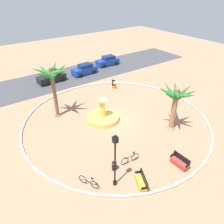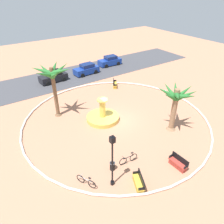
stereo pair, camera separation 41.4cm
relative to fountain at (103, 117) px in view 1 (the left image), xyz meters
The scene contains 16 objects.
ground_plane 1.46m from the fountain, 37.32° to the right, with size 80.00×80.00×0.00m, color tan.
plaza_curb 1.44m from the fountain, 37.32° to the right, with size 19.59×19.59×0.20m, color silver.
street_asphalt 13.39m from the fountain, 85.15° to the left, with size 48.00×8.00×0.03m, color #424247.
fountain is the anchor object (origin of this frame).
palm_tree_near_fountain 6.62m from the fountain, 134.60° to the left, with size 3.95×3.88×5.82m.
palm_tree_by_curb 7.81m from the fountain, 48.45° to the right, with size 3.77×3.78×4.72m.
bench_east 9.29m from the fountain, 106.01° to the right, with size 1.12×1.66×1.00m.
bench_west 8.51m from the fountain, 46.30° to the left, with size 1.31×1.60×1.00m.
bench_north 9.33m from the fountain, 81.99° to the right, with size 0.53×1.61×1.00m.
lamppost 9.01m from the fountain, 117.69° to the right, with size 0.32×0.32×4.58m.
trash_bin 7.25m from the fountain, 116.31° to the right, with size 0.46×0.46×0.73m.
bicycle_red_frame 8.75m from the fountain, 130.28° to the right, with size 0.80×1.58×0.94m.
bicycle_by_lamppost 6.82m from the fountain, 104.37° to the right, with size 1.72×0.44×0.94m.
parked_car_leftmost 12.79m from the fountain, 92.24° to the left, with size 4.11×2.14×1.67m.
parked_car_second 13.64m from the fountain, 68.61° to the left, with size 4.10×2.12×1.67m.
parked_car_third 17.47m from the fountain, 53.56° to the left, with size 4.04×2.00×1.67m.
Camera 1 is at (-11.62, -15.47, 12.90)m, focal length 34.50 mm.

